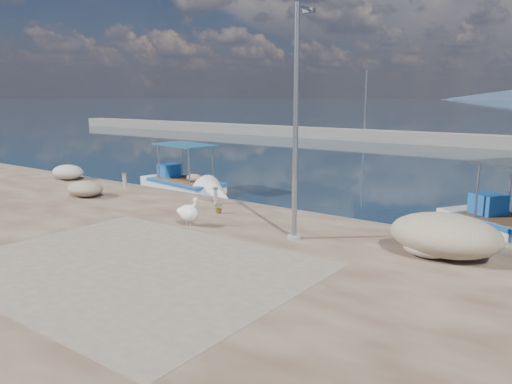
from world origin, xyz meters
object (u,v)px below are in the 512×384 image
(boat_left, at_px, (185,187))
(lamp_post, at_px, (296,132))
(pelican, at_px, (189,212))
(bollard_near, at_px, (216,195))

(boat_left, xyz_separation_m, lamp_post, (10.08, -5.46, 3.57))
(pelican, height_order, lamp_post, lamp_post)
(boat_left, relative_size, bollard_near, 9.30)
(pelican, distance_m, lamp_post, 4.72)
(boat_left, xyz_separation_m, pelican, (6.39, -6.34, 0.76))
(boat_left, distance_m, lamp_post, 12.00)
(lamp_post, relative_size, bollard_near, 10.51)
(pelican, bearing_deg, lamp_post, -1.38)
(boat_left, xyz_separation_m, bollard_near, (4.75, -3.07, 0.64))
(boat_left, distance_m, bollard_near, 5.69)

